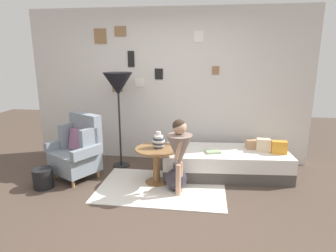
# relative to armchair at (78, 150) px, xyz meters

# --- Properties ---
(ground_plane) EXTENTS (12.00, 12.00, 0.00)m
(ground_plane) POSITION_rel_armchair_xyz_m (1.22, -0.93, -0.44)
(ground_plane) COLOR #4C3D33
(gallery_wall) EXTENTS (4.80, 0.12, 2.60)m
(gallery_wall) POSITION_rel_armchair_xyz_m (1.22, 1.02, 0.86)
(gallery_wall) COLOR silver
(gallery_wall) RESTS_ON ground
(rug) EXTENTS (1.78, 1.17, 0.01)m
(rug) POSITION_rel_armchair_xyz_m (1.31, -0.21, -0.43)
(rug) COLOR silver
(rug) RESTS_ON ground
(armchair) EXTENTS (0.90, 0.83, 0.97)m
(armchair) POSITION_rel_armchair_xyz_m (0.00, 0.00, 0.00)
(armchair) COLOR tan
(armchair) RESTS_ON ground
(daybed) EXTENTS (1.95, 0.94, 0.40)m
(daybed) POSITION_rel_armchair_xyz_m (2.23, 0.38, -0.24)
(daybed) COLOR #4C4742
(daybed) RESTS_ON ground
(pillow_head) EXTENTS (0.22, 0.12, 0.19)m
(pillow_head) POSITION_rel_armchair_xyz_m (3.00, 0.35, 0.06)
(pillow_head) COLOR orange
(pillow_head) RESTS_ON daybed
(pillow_mid) EXTENTS (0.20, 0.13, 0.20)m
(pillow_mid) POSITION_rel_armchair_xyz_m (2.79, 0.42, 0.06)
(pillow_mid) COLOR beige
(pillow_mid) RESTS_ON daybed
(pillow_back) EXTENTS (0.23, 0.15, 0.14)m
(pillow_back) POSITION_rel_armchair_xyz_m (2.65, 0.53, 0.03)
(pillow_back) COLOR tan
(pillow_back) RESTS_ON daybed
(side_table) EXTENTS (0.60, 0.60, 0.54)m
(side_table) POSITION_rel_armchair_xyz_m (1.21, -0.06, -0.05)
(side_table) COLOR olive
(side_table) RESTS_ON ground
(vase_striped) EXTENTS (0.18, 0.18, 0.24)m
(vase_striped) POSITION_rel_armchair_xyz_m (1.25, -0.04, 0.20)
(vase_striped) COLOR #2D384C
(vase_striped) RESTS_ON side_table
(floor_lamp) EXTENTS (0.47, 0.47, 1.57)m
(floor_lamp) POSITION_rel_armchair_xyz_m (0.50, 0.51, 0.91)
(floor_lamp) COLOR black
(floor_lamp) RESTS_ON ground
(person_child) EXTENTS (0.34, 0.34, 1.04)m
(person_child) POSITION_rel_armchair_xyz_m (1.58, -0.36, 0.22)
(person_child) COLOR tan
(person_child) RESTS_ON ground
(book_on_daybed) EXTENTS (0.26, 0.22, 0.03)m
(book_on_daybed) POSITION_rel_armchair_xyz_m (2.03, 0.25, -0.02)
(book_on_daybed) COLOR #96B086
(book_on_daybed) RESTS_ON daybed
(demijohn_near) EXTENTS (0.31, 0.31, 0.39)m
(demijohn_near) POSITION_rel_armchair_xyz_m (1.52, -0.25, -0.28)
(demijohn_near) COLOR #332D38
(demijohn_near) RESTS_ON ground
(magazine_basket) EXTENTS (0.28, 0.28, 0.28)m
(magazine_basket) POSITION_rel_armchair_xyz_m (-0.35, -0.43, -0.30)
(magazine_basket) COLOR black
(magazine_basket) RESTS_ON ground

